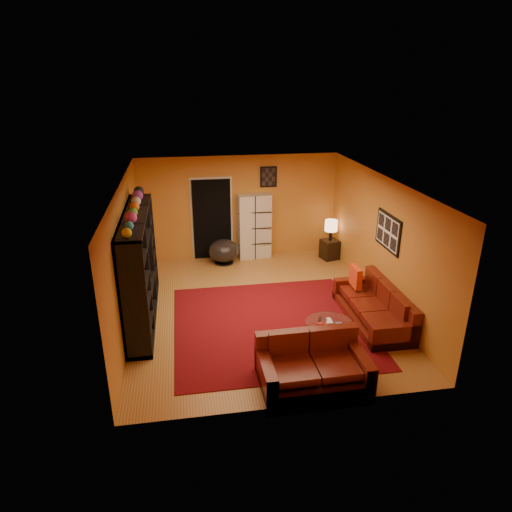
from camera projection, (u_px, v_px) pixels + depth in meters
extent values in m
plane|color=olive|center=(259.00, 308.00, 9.29)|extent=(6.00, 6.00, 0.00)
plane|color=white|center=(259.00, 182.00, 8.33)|extent=(6.00, 6.00, 0.00)
plane|color=#BC7329|center=(239.00, 207.00, 11.56)|extent=(6.00, 0.00, 6.00)
plane|color=#BC7329|center=(297.00, 327.00, 6.06)|extent=(6.00, 0.00, 6.00)
plane|color=#BC7329|center=(126.00, 256.00, 8.43)|extent=(0.00, 6.00, 6.00)
plane|color=#BC7329|center=(381.00, 241.00, 9.19)|extent=(0.00, 6.00, 6.00)
cube|color=#530910|center=(270.00, 324.00, 8.66)|extent=(3.60, 3.60, 0.01)
cube|color=black|center=(212.00, 219.00, 11.52)|extent=(0.95, 0.10, 2.04)
cube|color=black|center=(388.00, 232.00, 8.80)|extent=(0.03, 1.00, 0.70)
cube|color=black|center=(268.00, 177.00, 11.37)|extent=(0.42, 0.03, 0.52)
cube|color=black|center=(140.00, 268.00, 8.55)|extent=(0.45, 3.00, 2.10)
imported|color=black|center=(143.00, 273.00, 8.52)|extent=(0.87, 0.11, 0.50)
cube|color=#4F110A|center=(372.00, 313.00, 8.75)|extent=(0.88, 2.13, 0.32)
cube|color=#4F110A|center=(390.00, 300.00, 8.70)|extent=(0.19, 2.13, 0.85)
cube|color=#4F110A|center=(395.00, 333.00, 7.80)|extent=(0.87, 0.18, 0.62)
cube|color=#4F110A|center=(354.00, 285.00, 9.59)|extent=(0.87, 0.18, 0.62)
cube|color=#4F110A|center=(384.00, 314.00, 8.09)|extent=(0.65, 0.57, 0.12)
cube|color=#4F110A|center=(371.00, 299.00, 8.63)|extent=(0.65, 0.57, 0.12)
cube|color=#4F110A|center=(360.00, 286.00, 9.17)|extent=(0.65, 0.57, 0.12)
cube|color=#4F110A|center=(313.00, 373.00, 7.00)|extent=(1.67, 1.01, 0.32)
cube|color=#4F110A|center=(306.00, 344.00, 7.27)|extent=(1.66, 0.20, 0.85)
cube|color=#4F110A|center=(359.00, 360.00, 7.06)|extent=(0.19, 0.99, 0.62)
cube|color=#4F110A|center=(266.00, 370.00, 6.82)|extent=(0.19, 0.99, 0.62)
cube|color=#4F110A|center=(335.00, 355.00, 6.90)|extent=(0.64, 0.78, 0.12)
cube|color=#4F110A|center=(294.00, 359.00, 6.80)|extent=(0.64, 0.78, 0.12)
cube|color=red|center=(356.00, 277.00, 9.19)|extent=(0.12, 0.42, 0.42)
cylinder|color=silver|center=(329.00, 323.00, 7.92)|extent=(0.82, 0.82, 0.02)
cylinder|color=black|center=(342.00, 332.00, 8.02)|extent=(0.05, 0.05, 0.39)
cylinder|color=black|center=(318.00, 327.00, 8.18)|extent=(0.05, 0.05, 0.39)
cylinder|color=black|center=(324.00, 340.00, 7.78)|extent=(0.05, 0.05, 0.39)
cube|color=beige|center=(254.00, 226.00, 11.60)|extent=(0.86, 0.44, 1.66)
cylinder|color=black|center=(224.00, 262.00, 11.50)|extent=(0.44, 0.44, 0.03)
cylinder|color=black|center=(224.00, 259.00, 11.47)|extent=(0.06, 0.06, 0.15)
ellipsoid|color=#3E3637|center=(224.00, 251.00, 11.39)|extent=(0.75, 0.75, 0.56)
cube|color=black|center=(330.00, 249.00, 11.70)|extent=(0.48, 0.48, 0.50)
cylinder|color=black|center=(331.00, 235.00, 11.56)|extent=(0.08, 0.08, 0.25)
cylinder|color=#E9B580|center=(331.00, 226.00, 11.46)|extent=(0.32, 0.32, 0.27)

